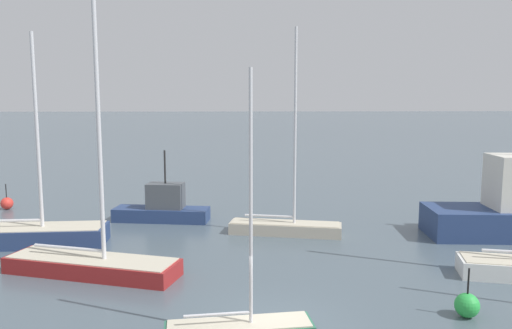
% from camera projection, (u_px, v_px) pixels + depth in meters
% --- Properties ---
extents(ground_plane, '(600.00, 600.00, 0.00)m').
position_uv_depth(ground_plane, '(277.00, 327.00, 15.15)').
color(ground_plane, '#4C5B66').
extents(sailboat_0, '(6.00, 2.58, 10.65)m').
position_uv_depth(sailboat_0, '(285.00, 224.00, 25.58)').
color(sailboat_0, '#BCB29E').
rests_on(sailboat_0, ground_plane).
extents(sailboat_1, '(7.40, 3.90, 11.36)m').
position_uv_depth(sailboat_1, '(92.00, 261.00, 19.65)').
color(sailboat_1, maroon).
rests_on(sailboat_1, ground_plane).
extents(sailboat_2, '(7.20, 2.36, 10.17)m').
position_uv_depth(sailboat_2, '(31.00, 234.00, 23.67)').
color(sailboat_2, navy).
rests_on(sailboat_2, ground_plane).
extents(sailboat_4, '(4.50, 1.58, 7.91)m').
position_uv_depth(sailboat_4, '(239.00, 326.00, 14.40)').
color(sailboat_4, '#2D6B51').
rests_on(sailboat_4, ground_plane).
extents(fishing_boat_1, '(5.68, 2.39, 4.16)m').
position_uv_depth(fishing_boat_1, '(163.00, 208.00, 28.37)').
color(fishing_boat_1, navy).
rests_on(fishing_boat_1, ground_plane).
extents(channel_buoy_1, '(0.79, 0.79, 1.65)m').
position_uv_depth(channel_buoy_1, '(467.00, 305.00, 15.77)').
color(channel_buoy_1, green).
rests_on(channel_buoy_1, ground_plane).
extents(channel_buoy_2, '(0.78, 0.78, 1.66)m').
position_uv_depth(channel_buoy_2, '(7.00, 203.00, 31.45)').
color(channel_buoy_2, red).
rests_on(channel_buoy_2, ground_plane).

